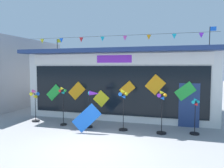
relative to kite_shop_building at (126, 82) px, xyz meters
name	(u,v)px	position (x,y,z in m)	size (l,w,h in m)	color
ground_plane	(89,150)	(0.19, -6.38, -1.83)	(80.00, 80.00, 0.00)	gray
kite_shop_building	(126,82)	(0.00, 0.00, 0.00)	(10.15, 5.88, 4.89)	silver
wind_spinner_far_left	(35,101)	(-3.80, -3.66, -0.78)	(0.44, 0.38, 1.62)	black
wind_spinner_left	(63,102)	(-2.11, -3.90, -0.73)	(0.33, 0.30, 1.80)	black
wind_spinner_center_left	(93,100)	(-0.62, -3.89, -0.58)	(0.67, 0.31, 1.67)	black
wind_spinner_center_right	(123,105)	(0.78, -3.94, -0.74)	(0.39, 0.37, 1.78)	black
wind_spinner_right	(162,109)	(2.39, -3.96, -0.79)	(0.40, 0.40, 1.78)	black
wind_spinner_far_right	(195,116)	(3.69, -3.68, -1.09)	(0.38, 0.38, 1.49)	black
display_kite_on_ground	(87,118)	(-0.64, -4.58, -1.23)	(0.62, 0.03, 1.13)	blue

